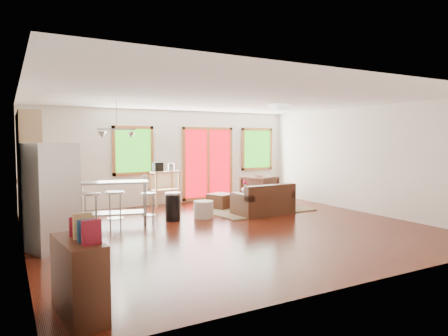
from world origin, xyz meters
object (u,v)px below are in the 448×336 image
armchair (259,187)px  kitchen_cart (164,176)px  ottoman (221,201)px  refrigerator (51,197)px  coffee_table (250,196)px  island (113,195)px  rug (253,209)px  loveseat (264,202)px

armchair → kitchen_cart: kitchen_cart is taller
ottoman → refrigerator: 4.85m
coffee_table → armchair: (0.71, 0.63, 0.12)m
island → kitchen_cart: size_ratio=1.29×
rug → coffee_table: 0.41m
armchair → island: (-4.37, -1.02, 0.20)m
refrigerator → island: size_ratio=1.13×
kitchen_cart → island: bearing=-135.4°
refrigerator → ottoman: bearing=3.3°
island → refrigerator: bearing=-131.7°
loveseat → refrigerator: refrigerator is taller
loveseat → armchair: size_ratio=1.66×
coffee_table → armchair: 0.96m
island → ottoman: bearing=12.6°
armchair → refrigerator: 6.27m
loveseat → armchair: armchair is taller
ottoman → kitchen_cart: 1.71m
rug → island: (-3.59, -0.12, 0.61)m
island → armchair: bearing=13.2°
armchair → island: island is taller
coffee_table → kitchen_cart: (-1.90, 1.34, 0.50)m
rug → armchair: armchair is taller
rug → island: 3.64m
coffee_table → kitchen_cart: bearing=144.8°
coffee_table → armchair: bearing=41.6°
ottoman → island: size_ratio=0.37×
ottoman → rug: bearing=-39.2°
coffee_table → loveseat: bearing=-103.4°
ottoman → island: 3.04m
loveseat → coffee_table: loveseat is taller
refrigerator → kitchen_cart: size_ratio=1.46×
island → kitchen_cart: bearing=44.6°
refrigerator → loveseat: bearing=-12.7°
rug → loveseat: loveseat is taller
refrigerator → kitchen_cart: bearing=22.7°
loveseat → island: size_ratio=0.92×
rug → kitchen_cart: (-1.84, 1.61, 0.80)m
loveseat → island: (-3.42, 0.60, 0.33)m
armchair → coffee_table: bearing=20.1°
ottoman → kitchen_cart: size_ratio=0.48×
rug → ottoman: ottoman is taller
ottoman → island: (-2.93, -0.65, 0.43)m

